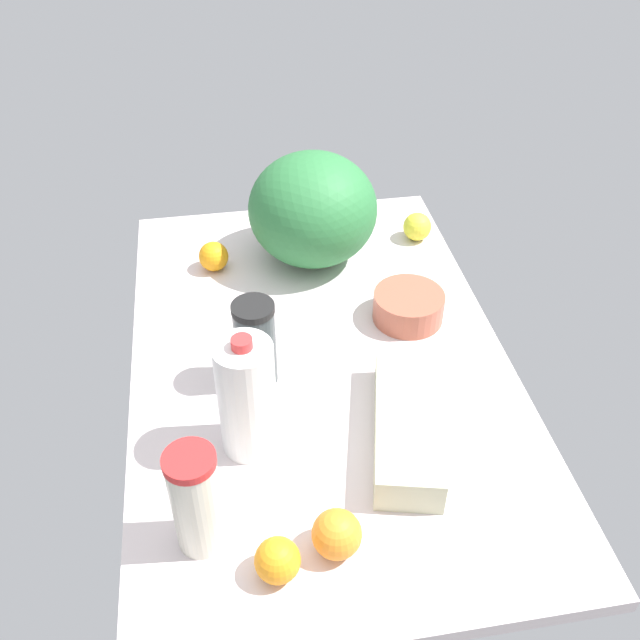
{
  "coord_description": "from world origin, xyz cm",
  "views": [
    {
      "loc": [
        105.56,
        -17.57,
        102.19
      ],
      "look_at": [
        0.0,
        0.0,
        13.0
      ],
      "focal_mm": 40.0,
      "sensor_mm": 36.0,
      "label": 1
    }
  ],
  "objects_px": {
    "orange_loose": "(214,256)",
    "lemon_beside_bowl": "(417,227)",
    "watermelon": "(313,209)",
    "mixing_bowl": "(408,306)",
    "tumbler_cup": "(196,500)",
    "egg_carton": "(407,423)",
    "milk_jug": "(247,398)",
    "shaker_bottle": "(255,343)",
    "orange_far_back": "(278,560)",
    "orange_by_jug": "(337,534)"
  },
  "relations": [
    {
      "from": "orange_loose",
      "to": "watermelon",
      "type": "bearing_deg",
      "value": 93.03
    },
    {
      "from": "mixing_bowl",
      "to": "orange_loose",
      "type": "xyz_separation_m",
      "value": [
        -0.25,
        -0.4,
        0.0
      ]
    },
    {
      "from": "egg_carton",
      "to": "lemon_beside_bowl",
      "type": "distance_m",
      "value": 0.66
    },
    {
      "from": "milk_jug",
      "to": "orange_loose",
      "type": "height_order",
      "value": "milk_jug"
    },
    {
      "from": "watermelon",
      "to": "tumbler_cup",
      "type": "bearing_deg",
      "value": -21.57
    },
    {
      "from": "shaker_bottle",
      "to": "lemon_beside_bowl",
      "type": "height_order",
      "value": "shaker_bottle"
    },
    {
      "from": "tumbler_cup",
      "to": "orange_far_back",
      "type": "bearing_deg",
      "value": 54.47
    },
    {
      "from": "shaker_bottle",
      "to": "orange_far_back",
      "type": "relative_size",
      "value": 2.61
    },
    {
      "from": "mixing_bowl",
      "to": "orange_by_jug",
      "type": "distance_m",
      "value": 0.59
    },
    {
      "from": "watermelon",
      "to": "tumbler_cup",
      "type": "relative_size",
      "value": 1.5
    },
    {
      "from": "lemon_beside_bowl",
      "to": "orange_loose",
      "type": "bearing_deg",
      "value": -84.71
    },
    {
      "from": "milk_jug",
      "to": "tumbler_cup",
      "type": "relative_size",
      "value": 1.25
    },
    {
      "from": "egg_carton",
      "to": "orange_by_jug",
      "type": "distance_m",
      "value": 0.26
    },
    {
      "from": "lemon_beside_bowl",
      "to": "mixing_bowl",
      "type": "bearing_deg",
      "value": -18.78
    },
    {
      "from": "milk_jug",
      "to": "shaker_bottle",
      "type": "distance_m",
      "value": 0.17
    },
    {
      "from": "watermelon",
      "to": "mixing_bowl",
      "type": "bearing_deg",
      "value": 31.85
    },
    {
      "from": "watermelon",
      "to": "orange_loose",
      "type": "xyz_separation_m",
      "value": [
        0.01,
        -0.24,
        -0.1
      ]
    },
    {
      "from": "milk_jug",
      "to": "tumbler_cup",
      "type": "xyz_separation_m",
      "value": [
        0.18,
        -0.09,
        -0.02
      ]
    },
    {
      "from": "orange_loose",
      "to": "lemon_beside_bowl",
      "type": "relative_size",
      "value": 1.0
    },
    {
      "from": "mixing_bowl",
      "to": "orange_by_jug",
      "type": "height_order",
      "value": "orange_by_jug"
    },
    {
      "from": "orange_loose",
      "to": "egg_carton",
      "type": "bearing_deg",
      "value": 28.44
    },
    {
      "from": "milk_jug",
      "to": "orange_loose",
      "type": "relative_size",
      "value": 3.57
    },
    {
      "from": "egg_carton",
      "to": "orange_loose",
      "type": "xyz_separation_m",
      "value": [
        -0.58,
        -0.32,
        0.0
      ]
    },
    {
      "from": "mixing_bowl",
      "to": "orange_loose",
      "type": "relative_size",
      "value": 2.18
    },
    {
      "from": "orange_far_back",
      "to": "orange_loose",
      "type": "bearing_deg",
      "value": -176.22
    },
    {
      "from": "tumbler_cup",
      "to": "orange_by_jug",
      "type": "bearing_deg",
      "value": 75.82
    },
    {
      "from": "tumbler_cup",
      "to": "mixing_bowl",
      "type": "height_order",
      "value": "tumbler_cup"
    },
    {
      "from": "egg_carton",
      "to": "mixing_bowl",
      "type": "bearing_deg",
      "value": 178.2
    },
    {
      "from": "orange_by_jug",
      "to": "tumbler_cup",
      "type": "bearing_deg",
      "value": -104.18
    },
    {
      "from": "milk_jug",
      "to": "shaker_bottle",
      "type": "xyz_separation_m",
      "value": [
        -0.16,
        0.03,
        -0.02
      ]
    },
    {
      "from": "egg_carton",
      "to": "tumbler_cup",
      "type": "relative_size",
      "value": 1.64
    },
    {
      "from": "milk_jug",
      "to": "orange_by_jug",
      "type": "relative_size",
      "value": 3.17
    },
    {
      "from": "tumbler_cup",
      "to": "mixing_bowl",
      "type": "distance_m",
      "value": 0.67
    },
    {
      "from": "egg_carton",
      "to": "tumbler_cup",
      "type": "height_order",
      "value": "tumbler_cup"
    },
    {
      "from": "mixing_bowl",
      "to": "lemon_beside_bowl",
      "type": "height_order",
      "value": "lemon_beside_bowl"
    },
    {
      "from": "watermelon",
      "to": "mixing_bowl",
      "type": "xyz_separation_m",
      "value": [
        0.27,
        0.17,
        -0.1
      ]
    },
    {
      "from": "tumbler_cup",
      "to": "lemon_beside_bowl",
      "type": "distance_m",
      "value": 0.97
    },
    {
      "from": "mixing_bowl",
      "to": "lemon_beside_bowl",
      "type": "distance_m",
      "value": 0.32
    },
    {
      "from": "milk_jug",
      "to": "watermelon",
      "type": "xyz_separation_m",
      "value": [
        -0.56,
        0.2,
        0.01
      ]
    },
    {
      "from": "tumbler_cup",
      "to": "orange_loose",
      "type": "bearing_deg",
      "value": 175.57
    },
    {
      "from": "milk_jug",
      "to": "shaker_bottle",
      "type": "height_order",
      "value": "milk_jug"
    },
    {
      "from": "watermelon",
      "to": "orange_far_back",
      "type": "distance_m",
      "value": 0.85
    },
    {
      "from": "lemon_beside_bowl",
      "to": "milk_jug",
      "type": "bearing_deg",
      "value": -38.19
    },
    {
      "from": "milk_jug",
      "to": "orange_by_jug",
      "type": "height_order",
      "value": "milk_jug"
    },
    {
      "from": "milk_jug",
      "to": "lemon_beside_bowl",
      "type": "distance_m",
      "value": 0.77
    },
    {
      "from": "orange_loose",
      "to": "lemon_beside_bowl",
      "type": "height_order",
      "value": "same"
    },
    {
      "from": "orange_far_back",
      "to": "egg_carton",
      "type": "bearing_deg",
      "value": 131.66
    },
    {
      "from": "orange_loose",
      "to": "orange_far_back",
      "type": "height_order",
      "value": "same"
    },
    {
      "from": "orange_by_jug",
      "to": "milk_jug",
      "type": "bearing_deg",
      "value": -154.47
    },
    {
      "from": "shaker_bottle",
      "to": "orange_loose",
      "type": "xyz_separation_m",
      "value": [
        -0.39,
        -0.07,
        -0.06
      ]
    }
  ]
}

